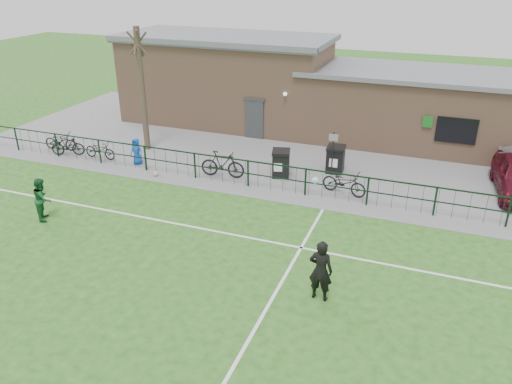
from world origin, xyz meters
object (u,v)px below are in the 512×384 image
(wheelie_bin_left, at_px, (281,164))
(bicycle_e, at_px, (344,183))
(bicycle_d, at_px, (223,164))
(ball_ground, at_px, (156,174))
(bicycle_b, at_px, (68,146))
(bicycle_c, at_px, (100,150))
(bare_tree, at_px, (142,91))
(bicycle_a, at_px, (60,141))
(spectator_child, at_px, (137,151))
(sign_post, at_px, (333,154))
(outfield_player, at_px, (43,199))
(wheelie_bin_right, at_px, (335,160))

(wheelie_bin_left, xyz_separation_m, bicycle_e, (3.01, -0.89, -0.05))
(bicycle_d, distance_m, ball_ground, 3.04)
(bicycle_b, height_order, bicycle_c, bicycle_b)
(bare_tree, xyz_separation_m, wheelie_bin_left, (7.44, -0.92, -2.43))
(bicycle_a, relative_size, ball_ground, 7.57)
(bare_tree, relative_size, ball_ground, 25.74)
(bicycle_a, relative_size, spectator_child, 1.40)
(bicycle_c, bearing_deg, sign_post, -78.07)
(bicycle_b, relative_size, bicycle_e, 0.85)
(bicycle_e, relative_size, outfield_player, 1.18)
(sign_post, distance_m, bicycle_b, 12.83)
(bicycle_b, bearing_deg, wheelie_bin_left, -103.96)
(sign_post, distance_m, bicycle_e, 2.06)
(outfield_player, bearing_deg, bicycle_a, 3.81)
(bicycle_c, xyz_separation_m, bicycle_d, (6.45, 0.05, 0.15))
(wheelie_bin_left, height_order, wheelie_bin_right, wheelie_bin_right)
(bare_tree, xyz_separation_m, bicycle_d, (5.08, -1.96, -2.38))
(bicycle_a, xyz_separation_m, bicycle_e, (14.44, -0.12, 0.04))
(ball_ground, bearing_deg, wheelie_bin_right, 24.60)
(bare_tree, relative_size, spectator_child, 4.76)
(bicycle_d, bearing_deg, spectator_child, 83.98)
(bicycle_b, bearing_deg, bicycle_c, -104.84)
(bicycle_d, height_order, outfield_player, outfield_player)
(wheelie_bin_left, distance_m, bicycle_c, 8.88)
(wheelie_bin_right, bearing_deg, bicycle_d, -155.99)
(bare_tree, height_order, outfield_player, bare_tree)
(bicycle_a, bearing_deg, bicycle_e, -95.59)
(wheelie_bin_right, relative_size, spectator_child, 0.89)
(bare_tree, distance_m, outfield_player, 8.17)
(bicycle_c, relative_size, bicycle_e, 0.88)
(bicycle_d, bearing_deg, bicycle_c, 84.16)
(wheelie_bin_left, xyz_separation_m, bicycle_c, (-8.81, -1.08, -0.11))
(bicycle_c, height_order, bicycle_d, bicycle_d)
(bare_tree, bearing_deg, bicycle_d, -21.07)
(bare_tree, height_order, bicycle_e, bare_tree)
(sign_post, bearing_deg, bicycle_d, -156.62)
(wheelie_bin_right, distance_m, bicycle_e, 2.39)
(bicycle_b, height_order, bicycle_d, bicycle_d)
(bare_tree, relative_size, sign_post, 3.00)
(wheelie_bin_left, relative_size, ball_ground, 4.74)
(wheelie_bin_left, height_order, bicycle_b, wheelie_bin_left)
(sign_post, bearing_deg, bicycle_a, -173.03)
(bicycle_d, distance_m, outfield_player, 7.46)
(spectator_child, distance_m, outfield_player, 5.88)
(bare_tree, bearing_deg, wheelie_bin_right, 2.52)
(outfield_player, height_order, ball_ground, outfield_player)
(bicycle_c, height_order, spectator_child, spectator_child)
(sign_post, height_order, bicycle_b, sign_post)
(bicycle_a, height_order, bicycle_e, bicycle_e)
(bare_tree, xyz_separation_m, sign_post, (9.52, -0.04, -1.98))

